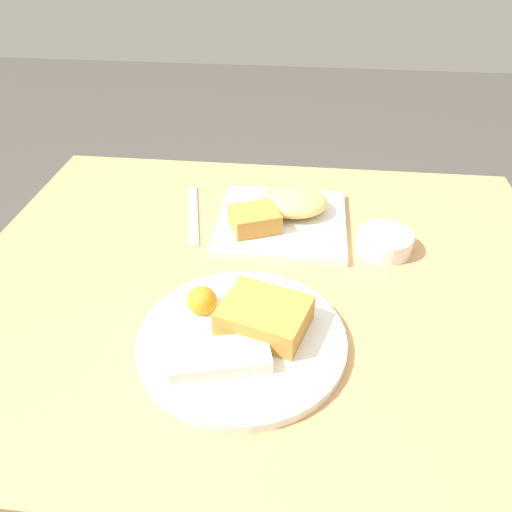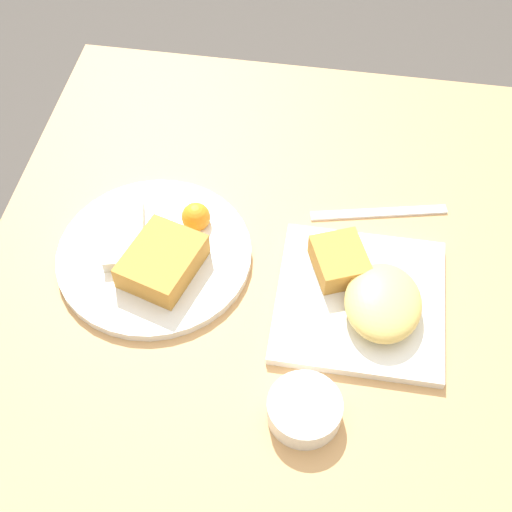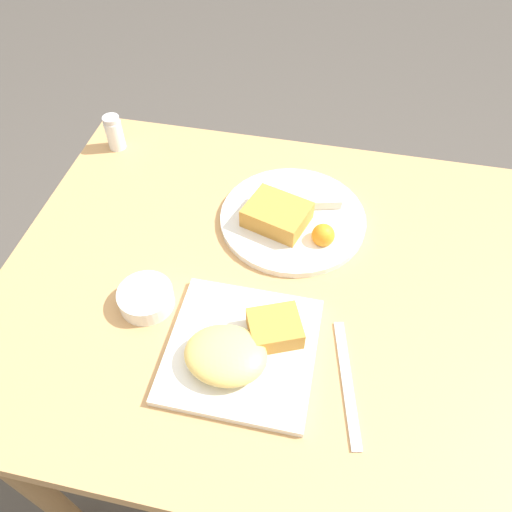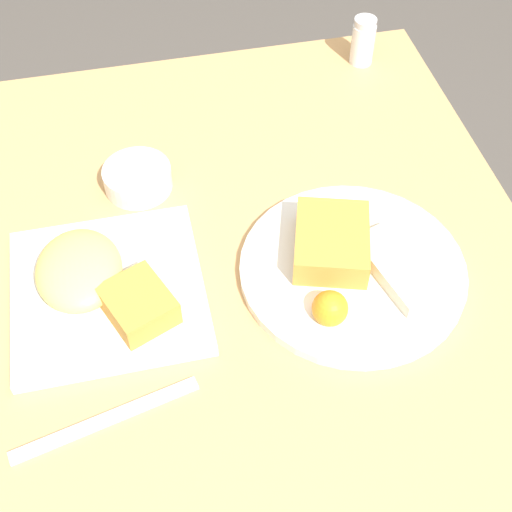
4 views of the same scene
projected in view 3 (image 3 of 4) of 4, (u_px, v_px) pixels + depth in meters
The scene contains 7 objects.
ground_plane at pixel (265, 434), 1.50m from camera, with size 8.00×8.00×0.00m, color #4C4742.
dining_table at pixel (270, 309), 0.98m from camera, with size 0.98×0.81×0.78m.
plate_square_near at pixel (240, 349), 0.79m from camera, with size 0.24×0.24×0.06m.
plate_oval_far at pixel (292, 217), 0.98m from camera, with size 0.29×0.29×0.05m.
sauce_ramekin at pixel (146, 298), 0.86m from camera, with size 0.10×0.10×0.03m.
salt_shaker at pixel (115, 134), 1.12m from camera, with size 0.04×0.04×0.08m.
butter_knife at pixel (347, 382), 0.77m from camera, with size 0.06×0.21×0.00m.
Camera 3 is at (0.09, -0.54, 1.50)m, focal length 35.00 mm.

